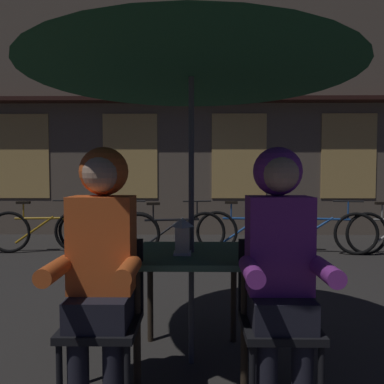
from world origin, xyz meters
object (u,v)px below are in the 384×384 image
at_px(cafe_table, 191,267).
at_px(bicycle_nearest, 42,231).
at_px(patio_umbrella, 191,47).
at_px(chair_right, 277,311).
at_px(bicycle_fourth, 249,231).
at_px(bicycle_second, 108,231).
at_px(bicycle_fifth, 321,232).
at_px(bicycle_third, 172,233).
at_px(person_right_hooded, 280,249).
at_px(chair_left, 105,310).
at_px(person_left_hooded, 101,249).
at_px(lantern, 182,235).

height_order(cafe_table, bicycle_nearest, bicycle_nearest).
bearing_deg(patio_umbrella, chair_right, -37.55).
distance_m(chair_right, bicycle_fourth, 3.78).
distance_m(patio_umbrella, chair_right, 1.68).
xyz_separation_m(patio_umbrella, bicycle_second, (-1.36, 3.36, -1.71)).
bearing_deg(bicycle_nearest, bicycle_fifth, -0.41).
distance_m(cafe_table, bicycle_third, 3.25).
distance_m(bicycle_second, bicycle_third, 1.02).
height_order(bicycle_nearest, bicycle_fourth, same).
relative_size(cafe_table, patio_umbrella, 0.32).
bearing_deg(person_right_hooded, chair_left, 176.61).
height_order(cafe_table, bicycle_second, bicycle_second).
bearing_deg(bicycle_fifth, bicycle_nearest, 179.59).
distance_m(cafe_table, bicycle_nearest, 4.16).
bearing_deg(chair_left, bicycle_second, 103.22).
relative_size(chair_right, person_left_hooded, 0.62).
distance_m(cafe_table, patio_umbrella, 1.42).
distance_m(bicycle_second, bicycle_fourth, 2.22).
xyz_separation_m(chair_left, bicycle_nearest, (-1.92, 3.75, -0.14)).
relative_size(bicycle_second, bicycle_fourth, 0.99).
bearing_deg(chair_right, chair_left, 180.00).
xyz_separation_m(bicycle_second, bicycle_fifth, (3.33, -0.01, 0.00)).
height_order(chair_left, bicycle_third, chair_left).
height_order(person_right_hooded, bicycle_fourth, person_right_hooded).
height_order(lantern, bicycle_third, lantern).
xyz_separation_m(patio_umbrella, bicycle_nearest, (-2.40, 3.38, -1.71)).
bearing_deg(person_right_hooded, bicycle_fourth, 84.27).
xyz_separation_m(lantern, person_left_hooded, (-0.42, -0.35, -0.01)).
bearing_deg(person_left_hooded, patio_umbrella, 41.57).
bearing_deg(person_right_hooded, bicycle_nearest, 127.14).
bearing_deg(bicycle_fifth, bicycle_third, -176.77).
xyz_separation_m(bicycle_third, bicycle_fifth, (2.32, 0.13, 0.00)).
bearing_deg(chair_right, lantern, 151.12).
bearing_deg(bicycle_fifth, cafe_table, -120.54).
distance_m(bicycle_third, bicycle_fifth, 2.32).
bearing_deg(chair_left, patio_umbrella, 37.55).
bearing_deg(person_right_hooded, bicycle_fifth, 68.38).
distance_m(chair_right, bicycle_second, 4.16).
bearing_deg(bicycle_fifth, person_right_hooded, -111.62).
distance_m(patio_umbrella, person_left_hooded, 1.37).
distance_m(cafe_table, bicycle_fifth, 3.90).
bearing_deg(bicycle_second, chair_right, -63.77).
bearing_deg(patio_umbrella, bicycle_second, 111.99).
xyz_separation_m(patio_umbrella, bicycle_fourth, (0.86, 3.39, -1.71)).
distance_m(person_right_hooded, bicycle_fifth, 4.09).
xyz_separation_m(person_right_hooded, bicycle_second, (-1.84, 3.78, -0.50)).
relative_size(bicycle_nearest, bicycle_fifth, 1.01).
relative_size(lantern, bicycle_fourth, 0.14).
distance_m(patio_umbrella, bicycle_second, 4.00).
height_order(cafe_table, patio_umbrella, patio_umbrella).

